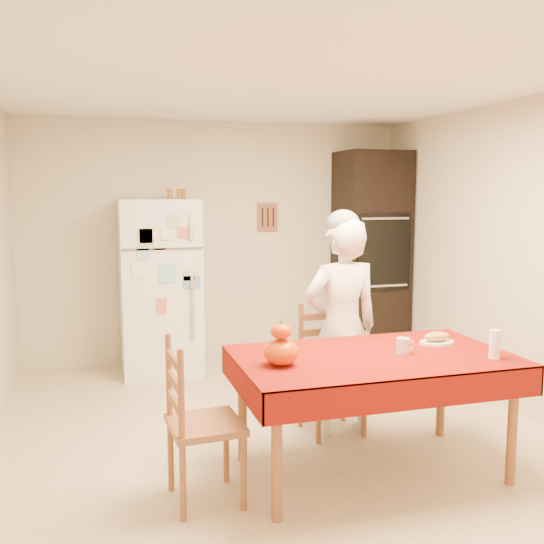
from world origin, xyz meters
name	(u,v)px	position (x,y,z in m)	size (l,w,h in m)	color
floor	(279,435)	(0.00, 0.00, 0.00)	(4.50, 4.50, 0.00)	tan
room_shell	(280,213)	(0.00, 0.00, 1.62)	(4.02, 4.52, 2.51)	beige
refrigerator	(160,287)	(-0.65, 1.88, 0.85)	(0.75, 0.74, 1.70)	white
oven_cabinet	(371,254)	(1.63, 1.93, 1.10)	(0.70, 0.62, 2.20)	black
dining_table	(373,366)	(0.39, -0.72, 0.69)	(1.70, 1.00, 0.76)	brown
chair_far	(329,363)	(0.39, 0.02, 0.51)	(0.44, 0.42, 0.95)	brown
chair_left	(194,416)	(-0.74, -0.78, 0.51)	(0.42, 0.44, 0.95)	brown
seated_woman	(342,328)	(0.44, -0.09, 0.79)	(0.58, 0.38, 1.58)	silver
coffee_mug	(403,346)	(0.57, -0.75, 0.81)	(0.08, 0.08, 0.10)	silver
pumpkin_lower	(281,352)	(-0.23, -0.78, 0.84)	(0.21, 0.21, 0.15)	#E94C05
pumpkin_upper	(281,331)	(-0.23, -0.78, 0.96)	(0.12, 0.12, 0.09)	#EA5105
wine_glass	(495,344)	(1.05, -1.00, 0.85)	(0.07, 0.07, 0.18)	white
bread_plate	(437,343)	(0.91, -0.59, 0.77)	(0.24, 0.24, 0.02)	white
bread_loaf	(437,337)	(0.91, -0.59, 0.81)	(0.18, 0.10, 0.06)	tan
spice_jar_left	(170,194)	(-0.53, 1.93, 1.75)	(0.05, 0.05, 0.10)	#8E5719
spice_jar_mid	(179,194)	(-0.44, 1.93, 1.75)	(0.05, 0.05, 0.10)	#8F5E1A
spice_jar_right	(183,194)	(-0.40, 1.93, 1.75)	(0.05, 0.05, 0.10)	brown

